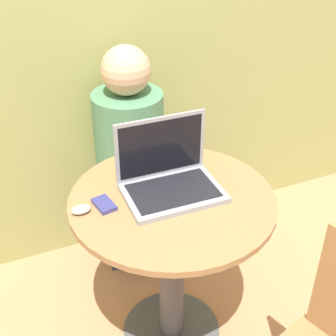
{
  "coord_description": "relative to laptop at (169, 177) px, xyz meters",
  "views": [
    {
      "loc": [
        -0.58,
        -1.29,
        1.8
      ],
      "look_at": [
        0.0,
        0.05,
        0.86
      ],
      "focal_mm": 50.0,
      "sensor_mm": 36.0,
      "label": 1
    }
  ],
  "objects": [
    {
      "name": "back_wall",
      "position": [
        -0.01,
        0.73,
        0.48
      ],
      "size": [
        7.0,
        0.05,
        2.6
      ],
      "color": "#939956",
      "rests_on": "ground_plane"
    },
    {
      "name": "computer_mouse",
      "position": [
        -0.35,
        -0.01,
        -0.04
      ],
      "size": [
        0.07,
        0.05,
        0.03
      ],
      "color": "#B2B2B7",
      "rests_on": "round_table"
    },
    {
      "name": "ground_plane",
      "position": [
        -0.01,
        -0.05,
        -0.82
      ],
      "size": [
        12.0,
        12.0,
        0.0
      ],
      "primitive_type": "plane",
      "color": "tan"
    },
    {
      "name": "person_seated",
      "position": [
        0.03,
        0.59,
        -0.33
      ],
      "size": [
        0.35,
        0.53,
        1.17
      ],
      "color": "#3D4766",
      "rests_on": "ground_plane"
    },
    {
      "name": "cell_phone",
      "position": [
        -0.26,
        -0.01,
        -0.05
      ],
      "size": [
        0.08,
        0.11,
        0.02
      ],
      "color": "navy",
      "rests_on": "round_table"
    },
    {
      "name": "laptop",
      "position": [
        0.0,
        0.0,
        0.0
      ],
      "size": [
        0.37,
        0.26,
        0.27
      ],
      "color": "gray",
      "rests_on": "round_table"
    },
    {
      "name": "round_table",
      "position": [
        -0.01,
        -0.05,
        -0.29
      ],
      "size": [
        0.78,
        0.78,
        0.76
      ],
      "color": "#4C4C51",
      "rests_on": "ground_plane"
    }
  ]
}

